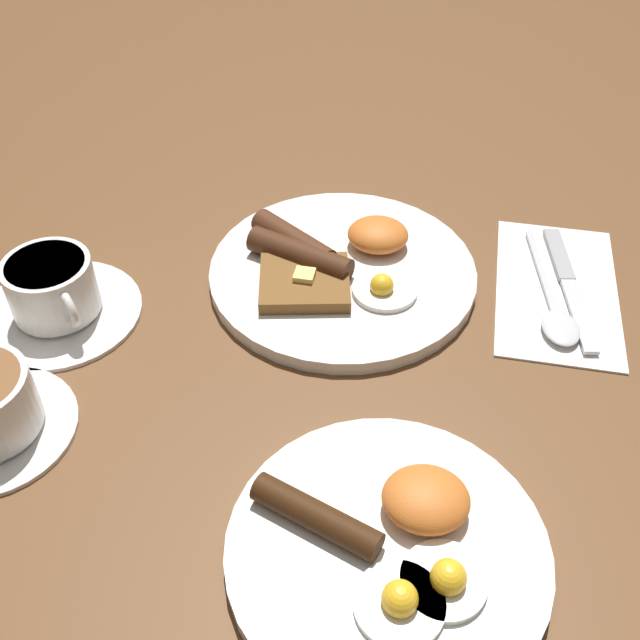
% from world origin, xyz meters
% --- Properties ---
extents(ground_plane, '(3.00, 3.00, 0.00)m').
position_xyz_m(ground_plane, '(0.00, 0.00, 0.00)').
color(ground_plane, brown).
extents(breakfast_plate_near, '(0.28, 0.28, 0.04)m').
position_xyz_m(breakfast_plate_near, '(0.00, -0.00, 0.01)').
color(breakfast_plate_near, white).
rests_on(breakfast_plate_near, ground_plane).
extents(breakfast_plate_far, '(0.24, 0.24, 0.04)m').
position_xyz_m(breakfast_plate_far, '(-0.06, 0.32, 0.01)').
color(breakfast_plate_far, white).
rests_on(breakfast_plate_far, ground_plane).
extents(teacup_near, '(0.16, 0.16, 0.07)m').
position_xyz_m(teacup_near, '(0.28, 0.08, 0.03)').
color(teacup_near, white).
rests_on(teacup_near, ground_plane).
extents(napkin, '(0.15, 0.23, 0.01)m').
position_xyz_m(napkin, '(-0.22, 0.00, 0.00)').
color(napkin, white).
rests_on(napkin, ground_plane).
extents(knife, '(0.03, 0.19, 0.01)m').
position_xyz_m(knife, '(-0.23, -0.01, 0.01)').
color(knife, silver).
rests_on(knife, napkin).
extents(spoon, '(0.04, 0.18, 0.01)m').
position_xyz_m(spoon, '(-0.21, 0.05, 0.01)').
color(spoon, silver).
rests_on(spoon, napkin).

